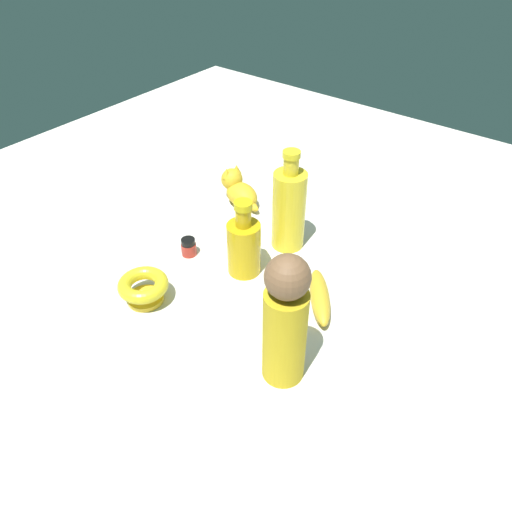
% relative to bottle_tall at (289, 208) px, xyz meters
% --- Properties ---
extents(ground, '(2.00, 2.00, 0.00)m').
position_rel_bottle_tall_xyz_m(ground, '(0.01, -0.14, -0.10)').
color(ground, silver).
extents(bottle_tall, '(0.07, 0.07, 0.24)m').
position_rel_bottle_tall_xyz_m(bottle_tall, '(0.00, 0.00, 0.00)').
color(bottle_tall, yellow).
rests_on(bottle_tall, ground).
extents(bowl, '(0.10, 0.10, 0.06)m').
position_rel_bottle_tall_xyz_m(bowl, '(-0.12, -0.33, -0.06)').
color(bowl, yellow).
rests_on(bowl, ground).
extents(nail_polish_jar, '(0.03, 0.03, 0.04)m').
position_rel_bottle_tall_xyz_m(nail_polish_jar, '(-0.16, -0.17, -0.08)').
color(nail_polish_jar, '#A42B20').
rests_on(nail_polish_jar, ground).
extents(banana, '(0.13, 0.15, 0.04)m').
position_rel_bottle_tall_xyz_m(banana, '(0.17, -0.13, -0.08)').
color(banana, gold).
rests_on(banana, ground).
extents(cat_figurine, '(0.14, 0.09, 0.09)m').
position_rel_bottle_tall_xyz_m(cat_figurine, '(-0.20, 0.07, -0.06)').
color(cat_figurine, gold).
rests_on(cat_figurine, ground).
extents(bottle_short, '(0.07, 0.07, 0.18)m').
position_rel_bottle_tall_xyz_m(bottle_short, '(-0.02, -0.13, -0.03)').
color(bottle_short, gold).
rests_on(bottle_short, ground).
extents(person_figure_adult, '(0.10, 0.10, 0.26)m').
position_rel_bottle_tall_xyz_m(person_figure_adult, '(0.21, -0.31, 0.03)').
color(person_figure_adult, gold).
rests_on(person_figure_adult, ground).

